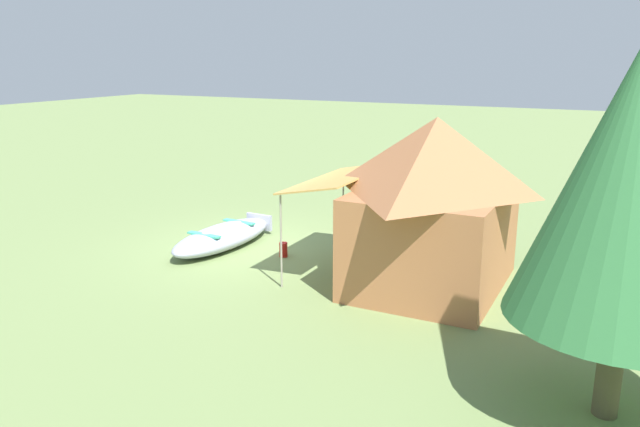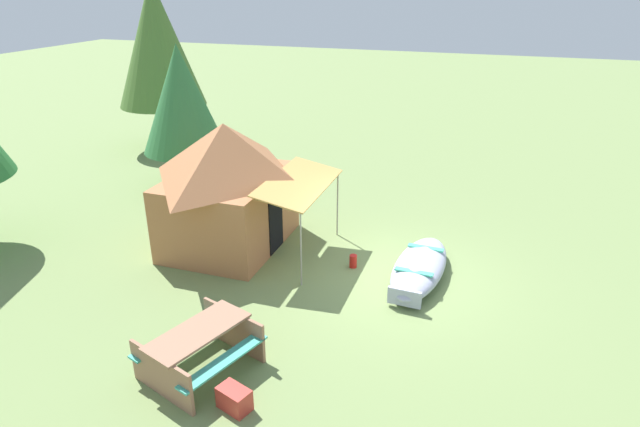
% 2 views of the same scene
% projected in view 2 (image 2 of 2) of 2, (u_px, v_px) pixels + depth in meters
% --- Properties ---
extents(ground_plane, '(80.00, 80.00, 0.00)m').
position_uv_depth(ground_plane, '(389.00, 277.00, 11.89)').
color(ground_plane, '#728950').
extents(beached_rowboat, '(3.00, 1.23, 0.47)m').
position_uv_depth(beached_rowboat, '(419.00, 267.00, 11.80)').
color(beached_rowboat, '#A7AAC6').
rests_on(beached_rowboat, ground_plane).
extents(canvas_cabin_tent, '(3.36, 3.74, 3.03)m').
position_uv_depth(canvas_cabin_tent, '(227.00, 184.00, 12.78)').
color(canvas_cabin_tent, '#AD6B42').
rests_on(canvas_cabin_tent, ground_plane).
extents(picnic_table, '(2.12, 1.92, 0.79)m').
position_uv_depth(picnic_table, '(199.00, 346.00, 8.88)').
color(picnic_table, '#9A6C52').
rests_on(picnic_table, ground_plane).
extents(cooler_box, '(0.46, 0.58, 0.36)m').
position_uv_depth(cooler_box, '(234.00, 399.00, 8.19)').
color(cooler_box, '#B9352B').
rests_on(cooler_box, ground_plane).
extents(fuel_can, '(0.18, 0.18, 0.30)m').
position_uv_depth(fuel_can, '(353.00, 261.00, 12.24)').
color(fuel_can, red).
rests_on(fuel_can, ground_plane).
extents(pine_tree_far_center, '(2.49, 2.49, 4.36)m').
position_uv_depth(pine_tree_far_center, '(181.00, 99.00, 15.91)').
color(pine_tree_far_center, '#4C462F').
rests_on(pine_tree_far_center, ground_plane).
extents(pine_tree_side, '(3.16, 3.16, 6.12)m').
position_uv_depth(pine_tree_side, '(157.00, 43.00, 19.44)').
color(pine_tree_side, brown).
rests_on(pine_tree_side, ground_plane).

